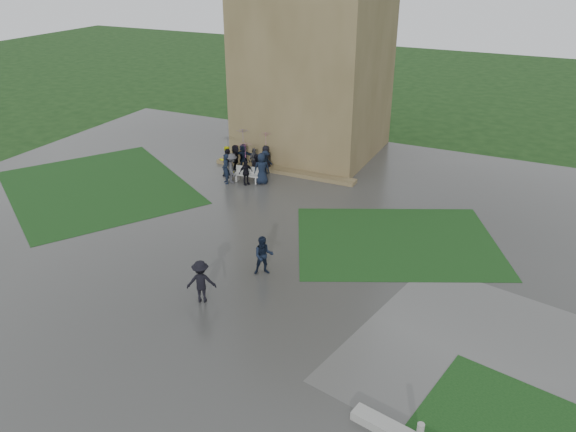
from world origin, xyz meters
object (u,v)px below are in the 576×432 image
at_px(tower, 316,7).
at_px(pedestrian_mid, 264,256).
at_px(pedestrian_near, 201,281).
at_px(bench, 247,174).

relative_size(tower, pedestrian_mid, 10.66).
relative_size(tower, pedestrian_near, 10.44).
height_order(bench, pedestrian_mid, pedestrian_mid).
relative_size(bench, pedestrian_mid, 0.92).
distance_m(tower, pedestrian_mid, 17.70).
distance_m(pedestrian_mid, pedestrian_near, 3.03).
bearing_deg(bench, pedestrian_mid, -63.67).
xyz_separation_m(tower, pedestrian_near, (3.11, -17.91, -8.12)).
bearing_deg(bench, tower, 72.25).
relative_size(pedestrian_mid, pedestrian_near, 0.98).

